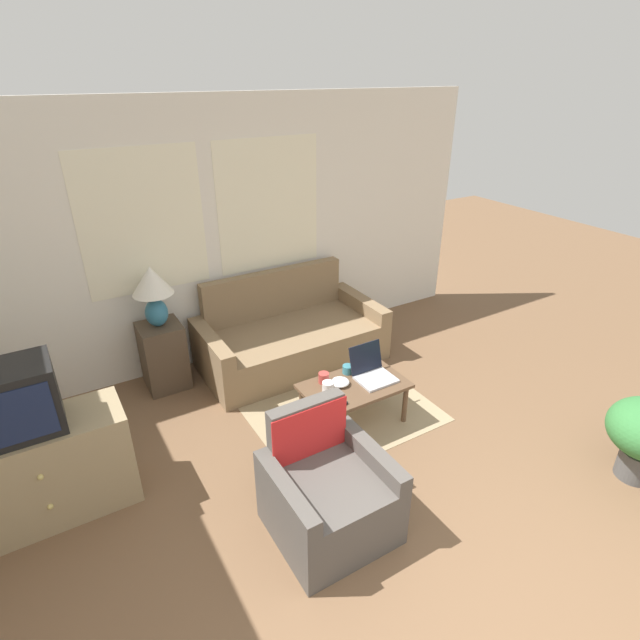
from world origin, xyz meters
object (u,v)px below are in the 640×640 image
at_px(table_lamp, 153,288).
at_px(snack_bowl, 340,382).
at_px(coffee_table, 354,389).
at_px(cup_white, 348,369).
at_px(cup_yellow, 328,388).
at_px(couch, 289,337).
at_px(laptop, 372,371).
at_px(television, 19,399).
at_px(tv_remote, 339,400).
at_px(cup_navy, 324,378).
at_px(armchair, 326,494).

distance_m(table_lamp, snack_bowl, 1.86).
relative_size(coffee_table, cup_white, 9.46).
relative_size(coffee_table, cup_yellow, 8.16).
height_order(couch, snack_bowl, couch).
xyz_separation_m(laptop, cup_yellow, (-0.45, -0.01, -0.01)).
relative_size(television, cup_yellow, 4.28).
bearing_deg(coffee_table, tv_remote, -150.49).
distance_m(couch, television, 2.66).
xyz_separation_m(coffee_table, snack_bowl, (-0.10, 0.06, 0.07)).
bearing_deg(table_lamp, laptop, -44.61).
distance_m(laptop, cup_yellow, 0.45).
height_order(laptop, cup_white, laptop).
distance_m(cup_yellow, snack_bowl, 0.17).
height_order(laptop, cup_navy, laptop).
xyz_separation_m(television, table_lamp, (1.12, 1.16, 0.07)).
height_order(armchair, tv_remote, armchair).
bearing_deg(couch, cup_navy, -101.96).
xyz_separation_m(cup_navy, cup_white, (0.26, 0.02, -0.01)).
xyz_separation_m(table_lamp, laptop, (1.42, -1.40, -0.57)).
bearing_deg(armchair, cup_white, 50.08).
relative_size(table_lamp, laptop, 1.76).
distance_m(table_lamp, laptop, 2.08).
relative_size(television, table_lamp, 0.80).
xyz_separation_m(table_lamp, coffee_table, (1.23, -1.42, -0.68)).
bearing_deg(table_lamp, cup_yellow, -55.61).
height_order(television, tv_remote, television).
relative_size(cup_navy, cup_white, 0.97).
bearing_deg(laptop, cup_yellow, -178.27).
bearing_deg(television, laptop, -5.42).
bearing_deg(cup_navy, table_lamp, 129.11).
distance_m(television, table_lamp, 1.61).
xyz_separation_m(cup_navy, snack_bowl, (0.10, -0.10, -0.02)).
relative_size(cup_yellow, snack_bowl, 0.68).
bearing_deg(cup_navy, coffee_table, -38.53).
relative_size(couch, coffee_table, 2.12).
height_order(table_lamp, cup_yellow, table_lamp).
xyz_separation_m(table_lamp, cup_white, (1.28, -1.24, -0.59)).
xyz_separation_m(couch, snack_bowl, (-0.13, -1.18, 0.16)).
relative_size(coffee_table, cup_navy, 9.71).
distance_m(armchair, table_lamp, 2.40).
height_order(couch, armchair, couch).
bearing_deg(tv_remote, cup_yellow, 97.44).
xyz_separation_m(armchair, tv_remote, (0.54, 0.67, 0.13)).
bearing_deg(cup_yellow, snack_bowl, 20.20).
height_order(couch, laptop, couch).
bearing_deg(cup_navy, snack_bowl, -45.51).
bearing_deg(cup_white, cup_navy, -176.03).
height_order(television, laptop, television).
relative_size(couch, armchair, 2.19).
relative_size(television, laptop, 1.41).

